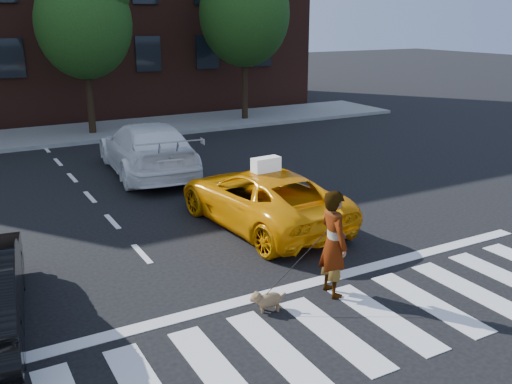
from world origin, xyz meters
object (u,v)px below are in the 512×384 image
(tree_right, at_px, (245,2))
(woman, at_px, (333,243))
(tree_mid, at_px, (83,11))
(dog, at_px, (267,300))
(white_suv, at_px, (147,148))
(taxi, at_px, (261,197))

(tree_right, height_order, woman, tree_right)
(tree_mid, relative_size, tree_right, 0.92)
(tree_right, bearing_deg, dog, -116.95)
(tree_right, xyz_separation_m, woman, (-6.77, -15.90, -4.32))
(tree_mid, height_order, white_suv, tree_mid)
(tree_right, bearing_deg, white_suv, -136.35)
(taxi, relative_size, woman, 2.54)
(tree_right, distance_m, white_suv, 10.60)
(taxi, distance_m, woman, 3.68)
(tree_mid, bearing_deg, woman, -89.16)
(white_suv, distance_m, woman, 9.26)
(dog, bearing_deg, white_suv, 101.79)
(tree_mid, distance_m, woman, 16.37)
(woman, bearing_deg, tree_right, -16.65)
(woman, bearing_deg, dog, 95.75)
(taxi, height_order, dog, taxi)
(tree_mid, distance_m, white_suv, 7.78)
(tree_mid, height_order, tree_right, tree_right)
(taxi, xyz_separation_m, woman, (-0.63, -3.61, 0.28))
(woman, bearing_deg, taxi, -3.55)
(dog, bearing_deg, taxi, 80.35)
(woman, distance_m, dog, 1.50)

